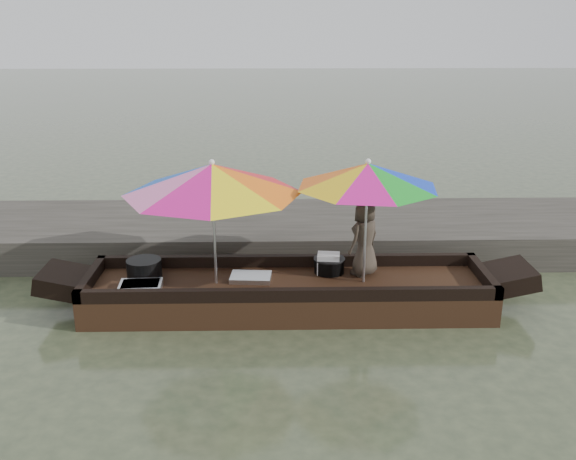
{
  "coord_description": "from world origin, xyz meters",
  "views": [
    {
      "loc": [
        -0.16,
        -7.33,
        3.47
      ],
      "look_at": [
        0.0,
        0.1,
        1.0
      ],
      "focal_mm": 40.0,
      "sensor_mm": 36.0,
      "label": 1
    }
  ],
  "objects_px": {
    "vendor": "(365,238)",
    "umbrella_stern": "(366,222)",
    "supply_bag": "(328,263)",
    "charcoal_grill": "(329,266)",
    "tray_scallop": "(251,277)",
    "cooking_pot": "(144,268)",
    "tray_crayfish": "(141,287)",
    "umbrella_bow": "(214,223)",
    "boat_hull": "(288,295)"
  },
  "relations": [
    {
      "from": "vendor",
      "to": "supply_bag",
      "type": "bearing_deg",
      "value": -49.04
    },
    {
      "from": "supply_bag",
      "to": "umbrella_stern",
      "type": "bearing_deg",
      "value": -35.58
    },
    {
      "from": "tray_crayfish",
      "to": "umbrella_bow",
      "type": "height_order",
      "value": "umbrella_bow"
    },
    {
      "from": "charcoal_grill",
      "to": "vendor",
      "type": "bearing_deg",
      "value": -8.71
    },
    {
      "from": "boat_hull",
      "to": "tray_crayfish",
      "type": "bearing_deg",
      "value": -173.52
    },
    {
      "from": "tray_scallop",
      "to": "umbrella_bow",
      "type": "distance_m",
      "value": 0.86
    },
    {
      "from": "vendor",
      "to": "umbrella_stern",
      "type": "relative_size",
      "value": 0.57
    },
    {
      "from": "charcoal_grill",
      "to": "umbrella_bow",
      "type": "bearing_deg",
      "value": -167.52
    },
    {
      "from": "cooking_pot",
      "to": "boat_hull",
      "type": "bearing_deg",
      "value": -6.77
    },
    {
      "from": "umbrella_bow",
      "to": "umbrella_stern",
      "type": "height_order",
      "value": "same"
    },
    {
      "from": "charcoal_grill",
      "to": "supply_bag",
      "type": "xyz_separation_m",
      "value": [
        -0.01,
        -0.02,
        0.04
      ]
    },
    {
      "from": "cooking_pot",
      "to": "umbrella_stern",
      "type": "distance_m",
      "value": 2.83
    },
    {
      "from": "umbrella_bow",
      "to": "charcoal_grill",
      "type": "bearing_deg",
      "value": 12.48
    },
    {
      "from": "vendor",
      "to": "umbrella_stern",
      "type": "height_order",
      "value": "umbrella_stern"
    },
    {
      "from": "umbrella_bow",
      "to": "umbrella_stern",
      "type": "relative_size",
      "value": 1.25
    },
    {
      "from": "tray_scallop",
      "to": "cooking_pot",
      "type": "bearing_deg",
      "value": 174.98
    },
    {
      "from": "tray_crayfish",
      "to": "tray_scallop",
      "type": "relative_size",
      "value": 1.0
    },
    {
      "from": "boat_hull",
      "to": "charcoal_grill",
      "type": "distance_m",
      "value": 0.67
    },
    {
      "from": "tray_crayfish",
      "to": "umbrella_stern",
      "type": "xyz_separation_m",
      "value": [
        2.72,
        0.2,
        0.73
      ]
    },
    {
      "from": "supply_bag",
      "to": "umbrella_bow",
      "type": "xyz_separation_m",
      "value": [
        -1.41,
        -0.3,
        0.65
      ]
    },
    {
      "from": "tray_crayfish",
      "to": "supply_bag",
      "type": "relative_size",
      "value": 1.79
    },
    {
      "from": "supply_bag",
      "to": "vendor",
      "type": "bearing_deg",
      "value": -6.08
    },
    {
      "from": "boat_hull",
      "to": "tray_scallop",
      "type": "xyz_separation_m",
      "value": [
        -0.47,
        0.1,
        0.21
      ]
    },
    {
      "from": "supply_bag",
      "to": "vendor",
      "type": "distance_m",
      "value": 0.58
    },
    {
      "from": "tray_scallop",
      "to": "umbrella_bow",
      "type": "relative_size",
      "value": 0.23
    },
    {
      "from": "boat_hull",
      "to": "tray_crayfish",
      "type": "height_order",
      "value": "tray_crayfish"
    },
    {
      "from": "cooking_pot",
      "to": "vendor",
      "type": "xyz_separation_m",
      "value": [
        2.78,
        0.03,
        0.38
      ]
    },
    {
      "from": "umbrella_stern",
      "to": "tray_scallop",
      "type": "bearing_deg",
      "value": 176.05
    },
    {
      "from": "cooking_pot",
      "to": "charcoal_grill",
      "type": "xyz_separation_m",
      "value": [
        2.35,
        0.1,
        -0.03
      ]
    },
    {
      "from": "tray_scallop",
      "to": "supply_bag",
      "type": "height_order",
      "value": "supply_bag"
    },
    {
      "from": "supply_bag",
      "to": "umbrella_stern",
      "type": "height_order",
      "value": "umbrella_stern"
    },
    {
      "from": "tray_scallop",
      "to": "umbrella_bow",
      "type": "height_order",
      "value": "umbrella_bow"
    },
    {
      "from": "cooking_pot",
      "to": "supply_bag",
      "type": "relative_size",
      "value": 1.56
    },
    {
      "from": "tray_crayfish",
      "to": "tray_scallop",
      "type": "height_order",
      "value": "tray_crayfish"
    },
    {
      "from": "boat_hull",
      "to": "umbrella_bow",
      "type": "relative_size",
      "value": 2.32
    },
    {
      "from": "tray_crayfish",
      "to": "cooking_pot",
      "type": "bearing_deg",
      "value": 94.46
    },
    {
      "from": "boat_hull",
      "to": "tray_crayfish",
      "type": "distance_m",
      "value": 1.8
    },
    {
      "from": "tray_crayfish",
      "to": "supply_bag",
      "type": "height_order",
      "value": "supply_bag"
    },
    {
      "from": "umbrella_stern",
      "to": "charcoal_grill",
      "type": "bearing_deg",
      "value": 141.86
    },
    {
      "from": "boat_hull",
      "to": "umbrella_stern",
      "type": "height_order",
      "value": "umbrella_stern"
    },
    {
      "from": "boat_hull",
      "to": "tray_scallop",
      "type": "distance_m",
      "value": 0.52
    },
    {
      "from": "charcoal_grill",
      "to": "umbrella_bow",
      "type": "height_order",
      "value": "umbrella_bow"
    },
    {
      "from": "charcoal_grill",
      "to": "umbrella_bow",
      "type": "distance_m",
      "value": 1.61
    },
    {
      "from": "tray_crayfish",
      "to": "supply_bag",
      "type": "bearing_deg",
      "value": 12.23
    },
    {
      "from": "cooking_pot",
      "to": "vendor",
      "type": "bearing_deg",
      "value": 0.7
    },
    {
      "from": "tray_crayfish",
      "to": "tray_scallop",
      "type": "distance_m",
      "value": 1.35
    },
    {
      "from": "tray_crayfish",
      "to": "charcoal_grill",
      "type": "distance_m",
      "value": 2.37
    },
    {
      "from": "tray_scallop",
      "to": "charcoal_grill",
      "type": "xyz_separation_m",
      "value": [
        1.0,
        0.22,
        0.06
      ]
    },
    {
      "from": "boat_hull",
      "to": "supply_bag",
      "type": "bearing_deg",
      "value": 29.63
    },
    {
      "from": "charcoal_grill",
      "to": "umbrella_stern",
      "type": "relative_size",
      "value": 0.22
    }
  ]
}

